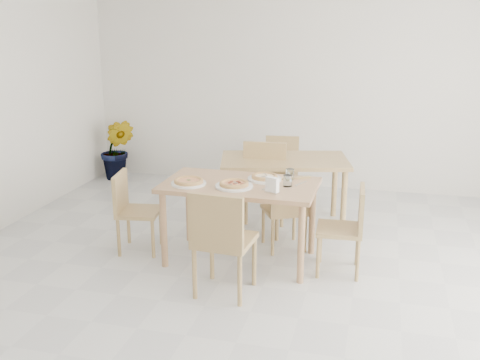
% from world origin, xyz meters
% --- Properties ---
extents(main_table, '(1.40, 0.81, 0.75)m').
position_xyz_m(main_table, '(-0.32, 0.93, 0.66)').
color(main_table, tan).
rests_on(main_table, ground).
extents(chair_south, '(0.48, 0.48, 0.90)m').
position_xyz_m(chair_south, '(-0.29, 0.20, 0.52)').
color(chair_south, '#A68B53').
rests_on(chair_south, ground).
extents(chair_north, '(0.48, 0.48, 0.93)m').
position_xyz_m(chair_north, '(-0.29, 1.76, 0.54)').
color(chair_north, '#A68B53').
rests_on(chair_north, ground).
extents(chair_west, '(0.44, 0.44, 0.78)m').
position_xyz_m(chair_west, '(-1.39, 0.89, 0.45)').
color(chair_west, '#A68B53').
rests_on(chair_west, ground).
extents(chair_east, '(0.41, 0.41, 0.79)m').
position_xyz_m(chair_east, '(0.66, 0.91, 0.46)').
color(chair_east, '#A68B53').
rests_on(chair_east, ground).
extents(plate_margherita, '(0.31, 0.31, 0.02)m').
position_xyz_m(plate_margherita, '(-0.76, 0.78, 0.76)').
color(plate_margherita, white).
rests_on(plate_margherita, main_table).
extents(plate_mushroom, '(0.31, 0.31, 0.02)m').
position_xyz_m(plate_mushroom, '(-0.13, 1.09, 0.76)').
color(plate_mushroom, white).
rests_on(plate_mushroom, main_table).
extents(plate_pepperoni, '(0.33, 0.33, 0.02)m').
position_xyz_m(plate_pepperoni, '(-0.34, 0.80, 0.76)').
color(plate_pepperoni, white).
rests_on(plate_pepperoni, main_table).
extents(pizza_margherita, '(0.33, 0.33, 0.03)m').
position_xyz_m(pizza_margherita, '(-0.76, 0.78, 0.78)').
color(pizza_margherita, '#E4C26B').
rests_on(pizza_margherita, plate_margherita).
extents(pizza_mushroom, '(0.32, 0.32, 0.03)m').
position_xyz_m(pizza_mushroom, '(-0.13, 1.09, 0.78)').
color(pizza_mushroom, '#E4C26B').
rests_on(pizza_mushroom, plate_mushroom).
extents(pizza_pepperoni, '(0.29, 0.29, 0.03)m').
position_xyz_m(pizza_pepperoni, '(-0.34, 0.80, 0.78)').
color(pizza_pepperoni, '#E4C26B').
rests_on(pizza_pepperoni, plate_pepperoni).
extents(tumbler_a, '(0.08, 0.08, 0.10)m').
position_xyz_m(tumbler_a, '(0.11, 0.94, 0.80)').
color(tumbler_a, white).
rests_on(tumbler_a, main_table).
extents(tumbler_b, '(0.08, 0.08, 0.10)m').
position_xyz_m(tumbler_b, '(0.09, 1.15, 0.80)').
color(tumbler_b, white).
rests_on(tumbler_b, main_table).
extents(napkin_holder, '(0.14, 0.11, 0.14)m').
position_xyz_m(napkin_holder, '(0.02, 0.71, 0.82)').
color(napkin_holder, silver).
rests_on(napkin_holder, main_table).
extents(fork_a, '(0.09, 0.17, 0.01)m').
position_xyz_m(fork_a, '(0.22, 1.04, 0.75)').
color(fork_a, silver).
rests_on(fork_a, main_table).
extents(fork_b, '(0.07, 0.18, 0.01)m').
position_xyz_m(fork_b, '(-0.06, 0.84, 0.75)').
color(fork_b, silver).
rests_on(fork_b, main_table).
extents(second_table, '(1.47, 1.05, 0.75)m').
position_xyz_m(second_table, '(-0.09, 1.92, 0.65)').
color(second_table, '#A68B53').
rests_on(second_table, ground).
extents(chair_back_s, '(0.51, 0.51, 0.77)m').
position_xyz_m(chair_back_s, '(0.05, 1.26, 0.45)').
color(chair_back_s, '#A68B53').
rests_on(chair_back_s, ground).
extents(chair_back_n, '(0.45, 0.45, 0.81)m').
position_xyz_m(chair_back_n, '(-0.26, 2.68, 0.47)').
color(chair_back_n, '#A68B53').
rests_on(chair_back_n, ground).
extents(plate_empty, '(0.28, 0.28, 0.02)m').
position_xyz_m(plate_empty, '(-0.25, 2.07, 0.76)').
color(plate_empty, white).
rests_on(plate_empty, second_table).
extents(potted_plant, '(0.53, 0.46, 0.85)m').
position_xyz_m(potted_plant, '(-2.65, 3.15, 0.43)').
color(potted_plant, '#305C1B').
rests_on(potted_plant, ground).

